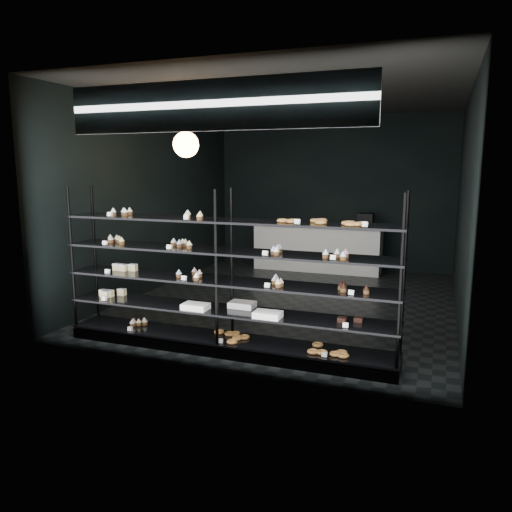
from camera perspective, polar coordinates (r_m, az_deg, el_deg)
name	(u,v)px	position (r m, az deg, el deg)	size (l,w,h in m)	color
room	(292,202)	(7.91, 4.18, 6.18)	(5.01, 6.01, 3.20)	black
display_shelf	(222,299)	(5.83, -3.85, -4.96)	(4.00, 0.50, 1.91)	black
signage	(211,105)	(5.18, -5.19, 16.79)	(3.30, 0.05, 0.50)	#0D0C3E
pendant_lamp	(186,144)	(7.13, -8.02, 12.51)	(0.35, 0.35, 0.91)	black
service_counter	(318,247)	(10.48, 7.10, 1.07)	(2.71, 0.65, 1.23)	white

